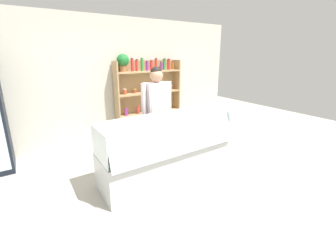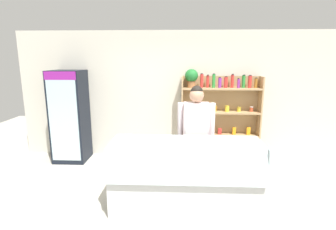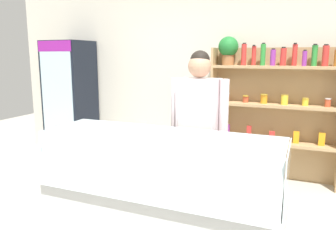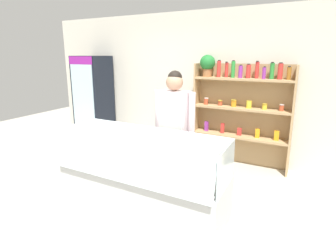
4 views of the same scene
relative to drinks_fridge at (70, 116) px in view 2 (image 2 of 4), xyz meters
The scene contains 6 objects.
ground_plane 3.01m from the drinks_fridge, 38.83° to the right, with size 12.00×12.00×0.00m, color #B7B2A3.
back_wall 2.30m from the drinks_fridge, 10.55° to the left, with size 6.80×0.10×2.70m, color beige.
drinks_fridge is the anchor object (origin of this frame).
shelving_unit 3.08m from the drinks_fridge, ahead, with size 1.64×0.29×1.92m.
deli_display_case 3.02m from the drinks_fridge, 36.45° to the right, with size 2.11×0.74×1.01m.
shop_clerk 2.81m from the drinks_fridge, 24.93° to the right, with size 0.59×0.25×1.72m.
Camera 2 is at (0.06, -3.43, 2.12)m, focal length 28.00 mm.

